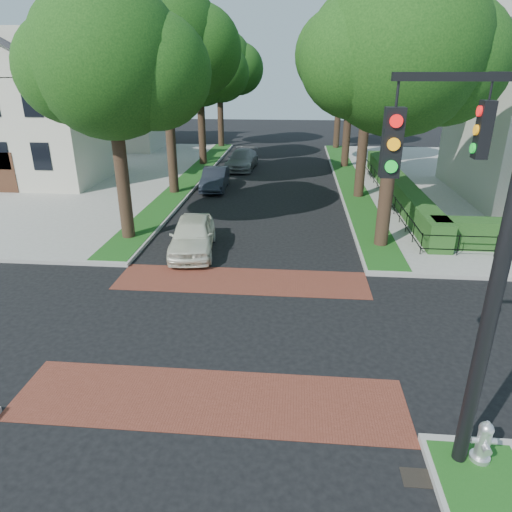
{
  "coord_description": "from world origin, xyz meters",
  "views": [
    {
      "loc": [
        1.82,
        -11.51,
        7.04
      ],
      "look_at": [
        0.65,
        1.7,
        1.6
      ],
      "focal_mm": 32.0,
      "sensor_mm": 36.0,
      "label": 1
    }
  ],
  "objects_px": {
    "traffic_signal": "(489,229)",
    "parked_car_front": "(193,235)",
    "fire_hydrant": "(483,442)",
    "parked_car_middle": "(215,179)",
    "parked_car_rear": "(242,160)"
  },
  "relations": [
    {
      "from": "traffic_signal",
      "to": "fire_hydrant",
      "type": "distance_m",
      "value": 4.17
    },
    {
      "from": "parked_car_middle",
      "to": "parked_car_rear",
      "type": "relative_size",
      "value": 0.84
    },
    {
      "from": "parked_car_middle",
      "to": "parked_car_rear",
      "type": "height_order",
      "value": "parked_car_rear"
    },
    {
      "from": "parked_car_front",
      "to": "parked_car_middle",
      "type": "distance_m",
      "value": 10.66
    },
    {
      "from": "fire_hydrant",
      "to": "parked_car_middle",
      "type": "bearing_deg",
      "value": 104.87
    },
    {
      "from": "traffic_signal",
      "to": "parked_car_middle",
      "type": "relative_size",
      "value": 1.95
    },
    {
      "from": "parked_car_front",
      "to": "fire_hydrant",
      "type": "bearing_deg",
      "value": -60.06
    },
    {
      "from": "traffic_signal",
      "to": "parked_car_rear",
      "type": "relative_size",
      "value": 1.64
    },
    {
      "from": "traffic_signal",
      "to": "parked_car_front",
      "type": "relative_size",
      "value": 1.86
    },
    {
      "from": "traffic_signal",
      "to": "fire_hydrant",
      "type": "relative_size",
      "value": 8.74
    },
    {
      "from": "traffic_signal",
      "to": "parked_car_rear",
      "type": "height_order",
      "value": "traffic_signal"
    },
    {
      "from": "traffic_signal",
      "to": "parked_car_front",
      "type": "bearing_deg",
      "value": 125.19
    },
    {
      "from": "parked_car_middle",
      "to": "fire_hydrant",
      "type": "distance_m",
      "value": 22.8
    },
    {
      "from": "parked_car_front",
      "to": "traffic_signal",
      "type": "bearing_deg",
      "value": -61.71
    },
    {
      "from": "parked_car_rear",
      "to": "fire_hydrant",
      "type": "bearing_deg",
      "value": -70.78
    }
  ]
}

